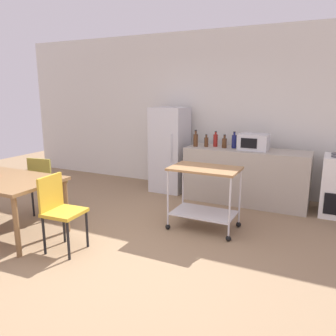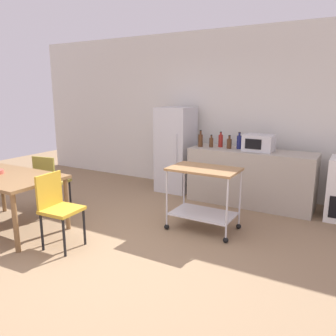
{
  "view_description": "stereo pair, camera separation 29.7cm",
  "coord_description": "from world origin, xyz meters",
  "px_view_note": "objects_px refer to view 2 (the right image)",
  "views": [
    {
      "loc": [
        2.1,
        -2.81,
        1.82
      ],
      "look_at": [
        0.15,
        1.2,
        0.8
      ],
      "focal_mm": 35.78,
      "sensor_mm": 36.0,
      "label": 1
    },
    {
      "loc": [
        2.37,
        -2.67,
        1.82
      ],
      "look_at": [
        0.15,
        1.2,
        0.8
      ],
      "focal_mm": 35.78,
      "sensor_mm": 36.0,
      "label": 2
    }
  ],
  "objects_px": {
    "chair_mustard": "(58,205)",
    "microwave": "(259,143)",
    "kitchen_cart": "(204,188)",
    "bottle_soy_sauce": "(221,141)",
    "refrigerator": "(176,150)",
    "bottle_sparkling_water": "(211,142)",
    "bottle_hot_sauce": "(200,140)",
    "chair_olive": "(50,180)",
    "dining_table": "(5,181)",
    "bottle_wine": "(239,142)",
    "bottle_olive_oil": "(229,143)"
  },
  "relations": [
    {
      "from": "bottle_wine",
      "to": "microwave",
      "type": "relative_size",
      "value": 0.6
    },
    {
      "from": "chair_olive",
      "to": "bottle_olive_oil",
      "type": "distance_m",
      "value": 2.9
    },
    {
      "from": "bottle_hot_sauce",
      "to": "chair_mustard",
      "type": "bearing_deg",
      "value": -103.94
    },
    {
      "from": "kitchen_cart",
      "to": "microwave",
      "type": "height_order",
      "value": "microwave"
    },
    {
      "from": "dining_table",
      "to": "refrigerator",
      "type": "xyz_separation_m",
      "value": [
        1.06,
        2.75,
        0.1
      ]
    },
    {
      "from": "microwave",
      "to": "refrigerator",
      "type": "bearing_deg",
      "value": 176.15
    },
    {
      "from": "dining_table",
      "to": "chair_olive",
      "type": "distance_m",
      "value": 0.75
    },
    {
      "from": "kitchen_cart",
      "to": "microwave",
      "type": "xyz_separation_m",
      "value": [
        0.34,
        1.35,
        0.46
      ]
    },
    {
      "from": "bottle_sparkling_water",
      "to": "bottle_soy_sauce",
      "type": "height_order",
      "value": "bottle_soy_sauce"
    },
    {
      "from": "kitchen_cart",
      "to": "bottle_hot_sauce",
      "type": "height_order",
      "value": "bottle_hot_sauce"
    },
    {
      "from": "dining_table",
      "to": "bottle_sparkling_water",
      "type": "distance_m",
      "value": 3.2
    },
    {
      "from": "kitchen_cart",
      "to": "bottle_sparkling_water",
      "type": "distance_m",
      "value": 1.46
    },
    {
      "from": "chair_mustard",
      "to": "microwave",
      "type": "bearing_deg",
      "value": -34.56
    },
    {
      "from": "chair_olive",
      "to": "refrigerator",
      "type": "bearing_deg",
      "value": -127.21
    },
    {
      "from": "refrigerator",
      "to": "bottle_wine",
      "type": "bearing_deg",
      "value": -2.88
    },
    {
      "from": "chair_mustard",
      "to": "bottle_hot_sauce",
      "type": "xyz_separation_m",
      "value": [
        0.65,
        2.6,
        0.5
      ]
    },
    {
      "from": "dining_table",
      "to": "bottle_sparkling_water",
      "type": "relative_size",
      "value": 7.1
    },
    {
      "from": "chair_olive",
      "to": "bottle_olive_oil",
      "type": "xyz_separation_m",
      "value": [
        2.14,
        1.9,
        0.47
      ]
    },
    {
      "from": "kitchen_cart",
      "to": "microwave",
      "type": "distance_m",
      "value": 1.47
    },
    {
      "from": "chair_olive",
      "to": "dining_table",
      "type": "bearing_deg",
      "value": 81.65
    },
    {
      "from": "bottle_olive_oil",
      "to": "bottle_sparkling_water",
      "type": "bearing_deg",
      "value": -176.37
    },
    {
      "from": "chair_olive",
      "to": "kitchen_cart",
      "type": "bearing_deg",
      "value": -175.43
    },
    {
      "from": "chair_mustard",
      "to": "bottle_sparkling_water",
      "type": "distance_m",
      "value": 2.82
    },
    {
      "from": "dining_table",
      "to": "bottle_wine",
      "type": "xyz_separation_m",
      "value": [
        2.28,
        2.69,
        0.35
      ]
    },
    {
      "from": "chair_mustard",
      "to": "microwave",
      "type": "xyz_separation_m",
      "value": [
        1.62,
        2.68,
        0.51
      ]
    },
    {
      "from": "refrigerator",
      "to": "kitchen_cart",
      "type": "bearing_deg",
      "value": -50.19
    },
    {
      "from": "bottle_soy_sauce",
      "to": "bottle_sparkling_water",
      "type": "bearing_deg",
      "value": -145.28
    },
    {
      "from": "chair_olive",
      "to": "kitchen_cart",
      "type": "xyz_separation_m",
      "value": [
        2.29,
        0.56,
        0.05
      ]
    },
    {
      "from": "dining_table",
      "to": "chair_olive",
      "type": "bearing_deg",
      "value": 90.78
    },
    {
      "from": "bottle_wine",
      "to": "chair_olive",
      "type": "bearing_deg",
      "value": -139.59
    },
    {
      "from": "bottle_wine",
      "to": "kitchen_cart",
      "type": "bearing_deg",
      "value": -90.22
    },
    {
      "from": "bottle_sparkling_water",
      "to": "bottle_wine",
      "type": "xyz_separation_m",
      "value": [
        0.46,
        0.07,
        0.03
      ]
    },
    {
      "from": "dining_table",
      "to": "chair_mustard",
      "type": "xyz_separation_m",
      "value": [
        1.0,
        -0.04,
        -0.15
      ]
    },
    {
      "from": "kitchen_cart",
      "to": "bottle_soy_sauce",
      "type": "bearing_deg",
      "value": 102.93
    },
    {
      "from": "kitchen_cart",
      "to": "bottle_soy_sauce",
      "type": "relative_size",
      "value": 3.48
    },
    {
      "from": "bottle_hot_sauce",
      "to": "bottle_olive_oil",
      "type": "xyz_separation_m",
      "value": [
        0.49,
        0.07,
        -0.03
      ]
    },
    {
      "from": "bottle_sparkling_water",
      "to": "refrigerator",
      "type": "bearing_deg",
      "value": 170.08
    },
    {
      "from": "chair_olive",
      "to": "kitchen_cart",
      "type": "height_order",
      "value": "chair_olive"
    },
    {
      "from": "chair_mustard",
      "to": "microwave",
      "type": "relative_size",
      "value": 1.93
    },
    {
      "from": "chair_mustard",
      "to": "microwave",
      "type": "distance_m",
      "value": 3.17
    },
    {
      "from": "dining_table",
      "to": "bottle_olive_oil",
      "type": "height_order",
      "value": "bottle_olive_oil"
    },
    {
      "from": "bottle_soy_sauce",
      "to": "refrigerator",
      "type": "bearing_deg",
      "value": 177.43
    },
    {
      "from": "refrigerator",
      "to": "bottle_sparkling_water",
      "type": "xyz_separation_m",
      "value": [
        0.76,
        -0.13,
        0.21
      ]
    },
    {
      "from": "bottle_olive_oil",
      "to": "microwave",
      "type": "height_order",
      "value": "microwave"
    },
    {
      "from": "refrigerator",
      "to": "dining_table",
      "type": "bearing_deg",
      "value": -111.19
    },
    {
      "from": "chair_olive",
      "to": "bottle_hot_sauce",
      "type": "xyz_separation_m",
      "value": [
        1.65,
        1.83,
        0.5
      ]
    },
    {
      "from": "bottle_olive_oil",
      "to": "bottle_soy_sauce",
      "type": "bearing_deg",
      "value": 158.05
    },
    {
      "from": "bottle_sparkling_water",
      "to": "dining_table",
      "type": "bearing_deg",
      "value": -124.84
    },
    {
      "from": "chair_mustard",
      "to": "bottle_hot_sauce",
      "type": "bearing_deg",
      "value": -17.41
    },
    {
      "from": "chair_mustard",
      "to": "kitchen_cart",
      "type": "bearing_deg",
      "value": -47.39
    }
  ]
}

